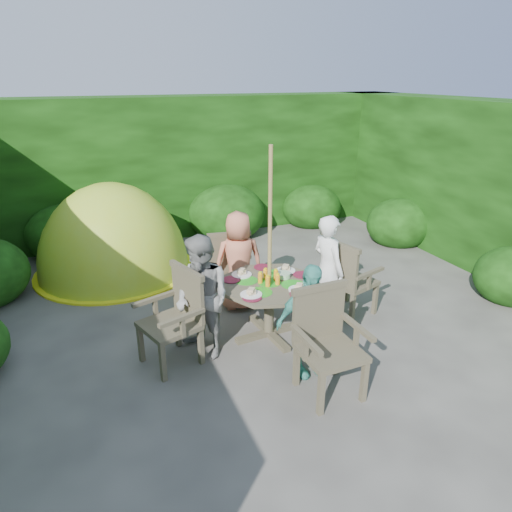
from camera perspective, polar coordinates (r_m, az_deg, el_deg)
name	(u,v)px	position (r m, az deg, el deg)	size (l,w,h in m)	color
ground	(268,323)	(5.67, 1.56, -8.42)	(60.00, 60.00, 0.00)	#44413D
hedge_enclosure	(231,199)	(6.35, -3.16, 7.13)	(9.00, 9.00, 2.50)	black
patio_table	(269,291)	(5.18, 1.70, -4.40)	(1.27, 1.27, 0.81)	#403A2A
parasol_pole	(270,247)	(4.96, 1.73, 1.09)	(0.04, 0.04, 2.20)	olive
garden_chair_right	(347,278)	(5.75, 11.33, -2.66)	(0.66, 0.70, 0.96)	#403A2A
garden_chair_left	(176,316)	(4.83, -9.97, -7.40)	(0.68, 0.72, 0.98)	#403A2A
garden_chair_back	(228,263)	(6.09, -3.55, -0.90)	(0.64, 0.59, 0.96)	#403A2A
garden_chair_front	(326,340)	(4.40, 8.79, -10.36)	(0.61, 0.55, 1.00)	#403A2A
child_right	(328,270)	(5.53, 8.94, -1.68)	(0.49, 0.32, 1.35)	white
child_left	(203,298)	(4.83, -6.68, -5.21)	(0.66, 0.51, 1.35)	gray
child_back	(239,261)	(5.79, -2.18, -0.63)	(0.63, 0.41, 1.29)	#D37757
child_front	(309,321)	(4.56, 6.61, -8.02)	(0.70, 0.29, 1.19)	#4CB39F
dome_tent	(117,270)	(7.45, -17.03, -1.74)	(2.73, 2.73, 2.75)	#B4CB27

